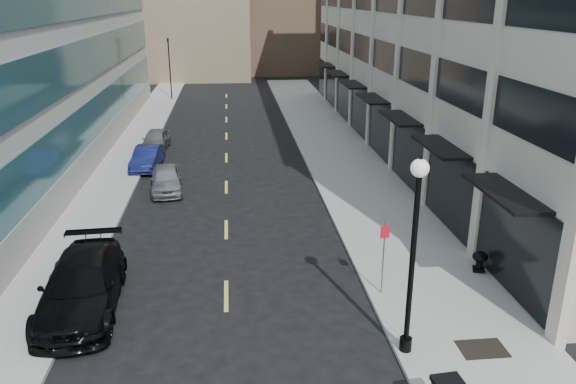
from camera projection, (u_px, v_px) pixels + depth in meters
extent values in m
cube|color=#99968B|center=(359.00, 181.00, 31.91)|extent=(5.00, 80.00, 0.15)
cube|color=#99968B|center=(106.00, 190.00, 30.55)|extent=(3.00, 80.00, 0.15)
cube|color=beige|center=(484.00, 13.00, 36.44)|extent=(14.00, 46.00, 18.00)
cube|color=black|center=(373.00, 121.00, 38.08)|extent=(0.18, 46.00, 3.60)
cube|color=black|center=(377.00, 53.00, 36.59)|extent=(0.12, 46.00, 1.80)
cube|color=beige|center=(501.00, 28.00, 19.81)|extent=(0.35, 0.60, 18.00)
cube|color=beige|center=(440.00, 21.00, 25.44)|extent=(0.35, 0.60, 18.00)
cube|color=beige|center=(402.00, 16.00, 31.07)|extent=(0.35, 0.60, 18.00)
cube|color=beige|center=(375.00, 13.00, 36.69)|extent=(0.35, 0.60, 18.00)
cube|color=beige|center=(355.00, 10.00, 42.32)|extent=(0.35, 0.60, 18.00)
cube|color=beige|center=(340.00, 8.00, 47.95)|extent=(0.35, 0.60, 18.00)
cube|color=beige|center=(328.00, 7.00, 53.58)|extent=(0.35, 0.60, 18.00)
cube|color=black|center=(505.00, 193.00, 18.62)|extent=(1.30, 4.00, 0.12)
cube|color=black|center=(440.00, 147.00, 24.25)|extent=(1.30, 4.00, 0.12)
cube|color=black|center=(400.00, 118.00, 29.88)|extent=(1.30, 4.00, 0.12)
cube|color=black|center=(372.00, 99.00, 35.51)|extent=(1.30, 4.00, 0.12)
cube|color=black|center=(352.00, 84.00, 41.14)|extent=(1.30, 4.00, 0.12)
cube|color=black|center=(337.00, 74.00, 46.77)|extent=(1.30, 4.00, 0.12)
cube|color=black|center=(325.00, 65.00, 52.40)|extent=(1.30, 4.00, 0.12)
cube|color=#99968B|center=(104.00, 144.00, 36.70)|extent=(0.20, 46.00, 1.80)
cube|color=#2C6067|center=(100.00, 112.00, 36.00)|extent=(0.14, 45.60, 2.40)
cube|color=#2C6067|center=(94.00, 56.00, 34.84)|extent=(0.14, 45.60, 2.40)
cube|color=black|center=(482.00, 349.00, 16.70)|extent=(1.40, 1.00, 0.01)
cube|color=#D8CC4C|center=(226.00, 295.00, 19.95)|extent=(0.15, 2.20, 0.01)
cube|color=#D8CC4C|center=(226.00, 229.00, 25.58)|extent=(0.15, 2.20, 0.01)
cube|color=#D8CC4C|center=(226.00, 187.00, 31.21)|extent=(0.15, 2.20, 0.01)
cube|color=#D8CC4C|center=(226.00, 158.00, 36.83)|extent=(0.15, 2.20, 0.01)
cube|color=#D8CC4C|center=(226.00, 136.00, 42.46)|extent=(0.15, 2.20, 0.01)
cube|color=#D8CC4C|center=(226.00, 119.00, 48.09)|extent=(0.15, 2.20, 0.01)
cube|color=#D8CC4C|center=(226.00, 106.00, 53.72)|extent=(0.15, 2.20, 0.01)
cube|color=#D8CC4C|center=(226.00, 96.00, 59.35)|extent=(0.15, 2.20, 0.01)
cylinder|color=black|center=(170.00, 70.00, 55.94)|extent=(0.12, 0.12, 6.00)
imported|color=black|center=(168.00, 39.00, 54.95)|extent=(0.66, 0.66, 1.98)
imported|color=black|center=(82.00, 285.00, 18.85)|extent=(2.80, 6.20, 1.76)
imported|color=gray|center=(166.00, 179.00, 30.34)|extent=(2.08, 4.24, 1.39)
imported|color=navy|center=(147.00, 158.00, 34.36)|extent=(1.78, 4.22, 1.35)
imported|color=slate|center=(156.00, 140.00, 38.53)|extent=(1.92, 4.18, 1.39)
cube|color=black|center=(450.00, 384.00, 13.49)|extent=(0.78, 0.78, 0.12)
cylinder|color=black|center=(406.00, 344.00, 16.59)|extent=(0.36, 0.36, 0.41)
cylinder|color=black|center=(412.00, 263.00, 15.72)|extent=(0.16, 0.16, 5.24)
sphere|color=silver|center=(420.00, 168.00, 14.79)|extent=(0.50, 0.50, 0.50)
cone|color=black|center=(421.00, 158.00, 14.69)|extent=(0.14, 0.14, 0.21)
cylinder|color=slate|center=(383.00, 258.00, 19.41)|extent=(0.05, 0.05, 2.74)
cube|color=red|center=(385.00, 232.00, 19.07)|extent=(0.32, 0.07, 0.43)
cube|color=black|center=(479.00, 269.00, 21.40)|extent=(0.55, 0.55, 0.12)
cylinder|color=black|center=(479.00, 263.00, 21.32)|extent=(0.27, 0.27, 0.41)
ellipsoid|color=black|center=(480.00, 257.00, 21.23)|extent=(0.58, 0.58, 0.40)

